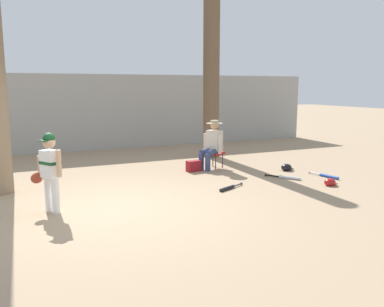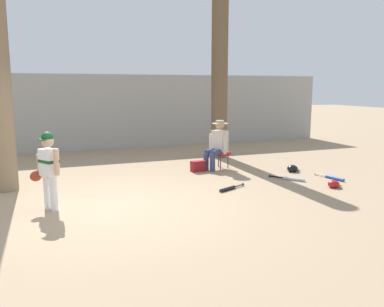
{
  "view_description": "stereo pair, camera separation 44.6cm",
  "coord_description": "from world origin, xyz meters",
  "px_view_note": "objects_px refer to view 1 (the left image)",
  "views": [
    {
      "loc": [
        -1.51,
        -6.38,
        2.02
      ],
      "look_at": [
        1.66,
        0.56,
        0.75
      ],
      "focal_mm": 37.7,
      "sensor_mm": 36.0,
      "label": 1
    },
    {
      "loc": [
        -1.1,
        -6.55,
        2.02
      ],
      "look_at": [
        1.66,
        0.56,
        0.75
      ],
      "focal_mm": 37.7,
      "sensor_mm": 36.0,
      "label": 2
    }
  ],
  "objects_px": {
    "seated_spectator": "(212,143)",
    "bat_blue_youth": "(327,176)",
    "bat_black_composite": "(229,188)",
    "handbag_beside_stool": "(194,166)",
    "young_ballplayer": "(50,167)",
    "batting_helmet_black": "(287,167)",
    "bat_aluminum_silver": "(287,177)",
    "folding_stool": "(214,154)",
    "batting_helmet_red": "(330,182)",
    "tree_behind_spectator": "(211,84)"
  },
  "relations": [
    {
      "from": "bat_aluminum_silver",
      "to": "batting_helmet_black",
      "type": "distance_m",
      "value": 0.91
    },
    {
      "from": "batting_helmet_red",
      "to": "batting_helmet_black",
      "type": "distance_m",
      "value": 1.6
    },
    {
      "from": "handbag_beside_stool",
      "to": "bat_black_composite",
      "type": "height_order",
      "value": "handbag_beside_stool"
    },
    {
      "from": "tree_behind_spectator",
      "to": "bat_blue_youth",
      "type": "relative_size",
      "value": 6.16
    },
    {
      "from": "batting_helmet_red",
      "to": "bat_black_composite",
      "type": "bearing_deg",
      "value": 163.95
    },
    {
      "from": "tree_behind_spectator",
      "to": "seated_spectator",
      "type": "distance_m",
      "value": 2.28
    },
    {
      "from": "young_ballplayer",
      "to": "folding_stool",
      "type": "bearing_deg",
      "value": 27.13
    },
    {
      "from": "bat_blue_youth",
      "to": "bat_black_composite",
      "type": "xyz_separation_m",
      "value": [
        -2.54,
        -0.03,
        0.0
      ]
    },
    {
      "from": "folding_stool",
      "to": "bat_aluminum_silver",
      "type": "height_order",
      "value": "folding_stool"
    },
    {
      "from": "seated_spectator",
      "to": "bat_blue_youth",
      "type": "height_order",
      "value": "seated_spectator"
    },
    {
      "from": "tree_behind_spectator",
      "to": "bat_aluminum_silver",
      "type": "relative_size",
      "value": 7.2
    },
    {
      "from": "young_ballplayer",
      "to": "folding_stool",
      "type": "distance_m",
      "value": 4.59
    },
    {
      "from": "seated_spectator",
      "to": "bat_black_composite",
      "type": "relative_size",
      "value": 1.74
    },
    {
      "from": "bat_blue_youth",
      "to": "batting_helmet_black",
      "type": "xyz_separation_m",
      "value": [
        -0.36,
        0.97,
        0.04
      ]
    },
    {
      "from": "handbag_beside_stool",
      "to": "bat_blue_youth",
      "type": "height_order",
      "value": "handbag_beside_stool"
    },
    {
      "from": "batting_helmet_red",
      "to": "young_ballplayer",
      "type": "bearing_deg",
      "value": 174.55
    },
    {
      "from": "young_ballplayer",
      "to": "handbag_beside_stool",
      "type": "height_order",
      "value": "young_ballplayer"
    },
    {
      "from": "bat_blue_youth",
      "to": "bat_black_composite",
      "type": "relative_size",
      "value": 1.17
    },
    {
      "from": "bat_aluminum_silver",
      "to": "batting_helmet_black",
      "type": "xyz_separation_m",
      "value": [
        0.55,
        0.73,
        0.04
      ]
    },
    {
      "from": "batting_helmet_black",
      "to": "young_ballplayer",
      "type": "bearing_deg",
      "value": -168.99
    },
    {
      "from": "tree_behind_spectator",
      "to": "batting_helmet_red",
      "type": "xyz_separation_m",
      "value": [
        0.64,
        -4.15,
        -2.01
      ]
    },
    {
      "from": "folding_stool",
      "to": "batting_helmet_black",
      "type": "height_order",
      "value": "folding_stool"
    },
    {
      "from": "tree_behind_spectator",
      "to": "handbag_beside_stool",
      "type": "distance_m",
      "value": 2.9
    },
    {
      "from": "bat_blue_youth",
      "to": "batting_helmet_black",
      "type": "height_order",
      "value": "batting_helmet_black"
    },
    {
      "from": "seated_spectator",
      "to": "bat_aluminum_silver",
      "type": "xyz_separation_m",
      "value": [
        1.0,
        -1.7,
        -0.61
      ]
    },
    {
      "from": "bat_blue_youth",
      "to": "batting_helmet_red",
      "type": "distance_m",
      "value": 0.79
    },
    {
      "from": "bat_aluminum_silver",
      "to": "bat_black_composite",
      "type": "distance_m",
      "value": 1.65
    },
    {
      "from": "batting_helmet_red",
      "to": "seated_spectator",
      "type": "bearing_deg",
      "value": 119.07
    },
    {
      "from": "bat_black_composite",
      "to": "batting_helmet_red",
      "type": "bearing_deg",
      "value": -16.05
    },
    {
      "from": "folding_stool",
      "to": "handbag_beside_stool",
      "type": "bearing_deg",
      "value": -166.98
    },
    {
      "from": "young_ballplayer",
      "to": "batting_helmet_black",
      "type": "xyz_separation_m",
      "value": [
        5.53,
        1.08,
        -0.67
      ]
    },
    {
      "from": "folding_stool",
      "to": "bat_aluminum_silver",
      "type": "bearing_deg",
      "value": -62.45
    },
    {
      "from": "batting_helmet_red",
      "to": "tree_behind_spectator",
      "type": "bearing_deg",
      "value": 98.77
    },
    {
      "from": "bat_aluminum_silver",
      "to": "bat_blue_youth",
      "type": "height_order",
      "value": "same"
    },
    {
      "from": "handbag_beside_stool",
      "to": "seated_spectator",
      "type": "bearing_deg",
      "value": 10.67
    },
    {
      "from": "tree_behind_spectator",
      "to": "folding_stool",
      "type": "relative_size",
      "value": 9.27
    },
    {
      "from": "young_ballplayer",
      "to": "bat_black_composite",
      "type": "xyz_separation_m",
      "value": [
        3.35,
        0.08,
        -0.71
      ]
    },
    {
      "from": "tree_behind_spectator",
      "to": "bat_blue_youth",
      "type": "distance_m",
      "value": 4.23
    },
    {
      "from": "bat_aluminum_silver",
      "to": "bat_blue_youth",
      "type": "xyz_separation_m",
      "value": [
        0.91,
        -0.24,
        0.0
      ]
    },
    {
      "from": "young_ballplayer",
      "to": "batting_helmet_red",
      "type": "height_order",
      "value": "young_ballplayer"
    },
    {
      "from": "bat_aluminum_silver",
      "to": "batting_helmet_red",
      "type": "distance_m",
      "value": 0.96
    },
    {
      "from": "tree_behind_spectator",
      "to": "batting_helmet_red",
      "type": "distance_m",
      "value": 4.65
    },
    {
      "from": "bat_blue_youth",
      "to": "batting_helmet_black",
      "type": "relative_size",
      "value": 2.61
    },
    {
      "from": "folding_stool",
      "to": "batting_helmet_red",
      "type": "xyz_separation_m",
      "value": [
        1.33,
        -2.6,
        -0.29
      ]
    },
    {
      "from": "bat_black_composite",
      "to": "handbag_beside_stool",
      "type": "bearing_deg",
      "value": 87.37
    },
    {
      "from": "handbag_beside_stool",
      "to": "young_ballplayer",
      "type": "bearing_deg",
      "value": -150.56
    },
    {
      "from": "young_ballplayer",
      "to": "batting_helmet_red",
      "type": "distance_m",
      "value": 5.47
    },
    {
      "from": "tree_behind_spectator",
      "to": "bat_aluminum_silver",
      "type": "distance_m",
      "value": 3.88
    },
    {
      "from": "handbag_beside_stool",
      "to": "batting_helmet_red",
      "type": "xyz_separation_m",
      "value": [
        1.97,
        -2.46,
        -0.06
      ]
    },
    {
      "from": "folding_stool",
      "to": "seated_spectator",
      "type": "height_order",
      "value": "seated_spectator"
    }
  ]
}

